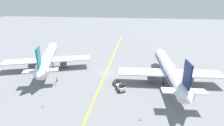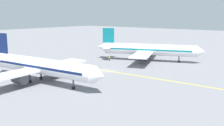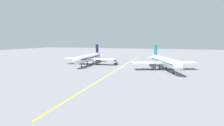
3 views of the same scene
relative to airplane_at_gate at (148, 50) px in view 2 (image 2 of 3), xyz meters
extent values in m
plane|color=slate|center=(20.14, -1.23, -3.71)|extent=(400.00, 400.00, 0.00)
cube|color=yellow|center=(20.14, -1.23, -3.71)|extent=(5.83, 119.90, 0.01)
cylinder|color=white|center=(-0.16, 0.41, 0.09)|extent=(14.52, 29.18, 3.60)
cone|color=white|center=(-6.20, 15.44, 0.09)|extent=(4.07, 3.50, 3.42)
cone|color=white|center=(5.98, -14.90, 0.39)|extent=(3.96, 3.92, 3.06)
cube|color=#0F727F|center=(-0.16, 0.41, 0.24)|extent=(13.44, 26.41, 0.50)
cube|color=white|center=(0.21, -0.52, -0.63)|extent=(27.92, 15.26, 0.36)
cylinder|color=#4C4C51|center=(-4.43, -2.38, -1.88)|extent=(3.23, 3.79, 2.20)
cylinder|color=#4C4C51|center=(4.85, 1.34, -1.88)|extent=(3.23, 3.79, 2.20)
cube|color=#0F727F|center=(5.05, -12.58, 4.39)|extent=(1.82, 3.85, 5.00)
cube|color=white|center=(4.87, -12.12, 0.49)|extent=(9.25, 5.58, 0.24)
cylinder|color=#4C4C51|center=(-3.74, 9.32, -2.31)|extent=(0.36, 0.36, 2.00)
cylinder|color=black|center=(-3.74, 9.32, -3.31)|extent=(0.56, 0.85, 0.80)
cylinder|color=#4C4C51|center=(-0.90, -2.04, -2.31)|extent=(0.36, 0.36, 2.00)
cylinder|color=black|center=(-0.90, -2.04, -3.31)|extent=(0.56, 0.85, 0.80)
cylinder|color=#4C4C51|center=(2.07, -0.85, -2.31)|extent=(0.36, 0.36, 2.00)
cylinder|color=black|center=(2.07, -0.85, -3.31)|extent=(0.56, 0.85, 0.80)
cylinder|color=white|center=(38.95, -3.91, 0.09)|extent=(6.35, 30.20, 3.60)
cone|color=white|center=(37.46, 12.22, 0.09)|extent=(3.63, 2.70, 3.42)
cube|color=#0F1E51|center=(38.95, -3.91, 0.24)|extent=(6.11, 27.22, 0.50)
cube|color=white|center=(39.04, -4.90, -0.63)|extent=(28.36, 7.76, 0.36)
cylinder|color=#4C4C51|center=(34.06, -5.36, -1.88)|extent=(2.49, 3.39, 2.20)
cylinder|color=#4C4C51|center=(44.02, -4.44, -1.88)|extent=(2.49, 3.39, 2.20)
cube|color=#0F1E51|center=(40.24, -17.85, 4.39)|extent=(0.73, 4.02, 5.00)
cube|color=white|center=(40.19, -17.35, 0.49)|extent=(9.18, 3.22, 0.24)
cylinder|color=#4C4C51|center=(38.06, 5.65, -2.31)|extent=(0.36, 0.36, 2.00)
cylinder|color=black|center=(38.06, 5.65, -3.31)|extent=(0.35, 0.82, 0.80)
cylinder|color=#4C4C51|center=(37.54, -6.05, -2.31)|extent=(0.36, 0.36, 2.00)
cylinder|color=black|center=(37.54, -6.05, -3.31)|extent=(0.35, 0.82, 0.80)
cylinder|color=#4C4C51|center=(40.73, -5.75, -2.31)|extent=(0.36, 0.36, 2.00)
cylinder|color=black|center=(40.73, -5.75, -3.31)|extent=(0.35, 0.82, 0.80)
cube|color=white|center=(26.37, -11.49, -2.91)|extent=(2.77, 3.35, 0.90)
cube|color=black|center=(26.64, -11.97, -2.11)|extent=(1.65, 1.58, 0.70)
sphere|color=orange|center=(26.64, -11.97, -1.68)|extent=(0.16, 0.16, 0.16)
cylinder|color=black|center=(27.50, -11.97, -3.36)|extent=(0.56, 0.73, 0.70)
cylinder|color=black|center=(26.19, -12.71, -3.36)|extent=(0.56, 0.73, 0.70)
cylinder|color=black|center=(26.55, -10.27, -3.36)|extent=(0.56, 0.73, 0.70)
cylinder|color=black|center=(25.24, -11.00, -3.36)|extent=(0.56, 0.73, 0.70)
cube|color=gray|center=(24.81, -8.70, -3.17)|extent=(2.49, 2.95, 0.20)
cube|color=#4C382D|center=(24.81, -8.70, -2.77)|extent=(1.87, 2.14, 0.60)
cylinder|color=black|center=(25.87, -9.30, -3.49)|extent=(0.34, 0.45, 0.44)
cylinder|color=black|center=(24.77, -9.91, -3.49)|extent=(0.34, 0.45, 0.44)
cylinder|color=black|center=(24.85, -7.48, -3.49)|extent=(0.34, 0.45, 0.44)
cylinder|color=black|center=(23.75, -8.10, -3.49)|extent=(0.34, 0.45, 0.44)
cylinder|color=#23232D|center=(7.84, -9.75, -3.28)|extent=(0.16, 0.16, 0.85)
cylinder|color=#23232D|center=(7.86, -9.95, -3.28)|extent=(0.16, 0.16, 0.85)
cube|color=#CCD819|center=(7.85, -9.85, -2.56)|extent=(0.25, 0.37, 0.60)
cylinder|color=#CCD819|center=(7.83, -9.61, -2.56)|extent=(0.10, 0.10, 0.55)
cylinder|color=#CCD819|center=(7.87, -10.09, -2.56)|extent=(0.10, 0.10, 0.55)
sphere|color=tan|center=(7.85, -9.85, -2.14)|extent=(0.22, 0.22, 0.22)
cone|color=orange|center=(8.93, 0.71, -3.43)|extent=(0.32, 0.32, 0.55)
cone|color=orange|center=(8.58, -11.91, -3.43)|extent=(0.32, 0.32, 0.55)
cone|color=orange|center=(10.71, -22.04, -3.43)|extent=(0.32, 0.32, 0.55)
cone|color=orange|center=(31.68, -22.89, -3.43)|extent=(0.32, 0.32, 0.55)
camera|label=1|loc=(31.25, -51.41, 17.88)|focal=28.00mm
camera|label=2|loc=(73.33, 44.59, 11.55)|focal=42.00mm
camera|label=3|loc=(-3.17, 79.48, 9.05)|focal=28.00mm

